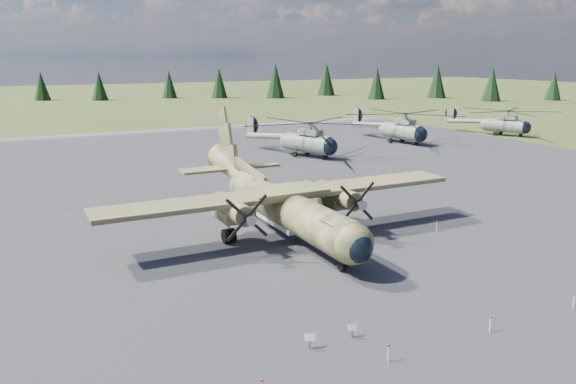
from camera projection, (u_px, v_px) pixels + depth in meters
name	position (u px, v px, depth m)	size (l,w,h in m)	color
ground	(233.00, 268.00, 35.23)	(500.00, 500.00, 0.00)	#495124
apron	(186.00, 226.00, 43.92)	(120.00, 120.00, 0.04)	#5C5D62
transport_plane	(279.00, 199.00, 41.66)	(27.36, 24.93, 9.06)	#37381E
helicopter_near	(308.00, 132.00, 73.23)	(23.57, 23.57, 4.61)	gray
helicopter_mid	(403.00, 122.00, 84.88)	(20.59, 22.67, 4.64)	gray
helicopter_far	(505.00, 118.00, 93.26)	(21.73, 21.73, 4.22)	gray
info_placard_left	(310.00, 339.00, 25.35)	(0.51, 0.32, 0.75)	gray
info_placard_right	(352.00, 329.00, 26.39)	(0.46, 0.26, 0.68)	gray
barrier_fence	(226.00, 262.00, 34.85)	(33.12, 29.62, 0.85)	silver
treeline	(285.00, 189.00, 34.97)	(320.04, 314.63, 10.93)	black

